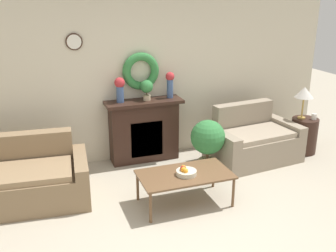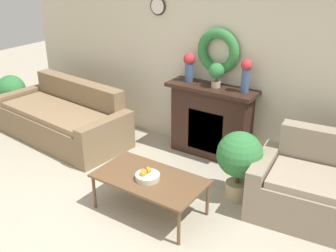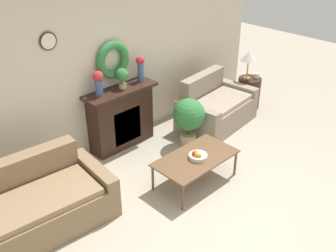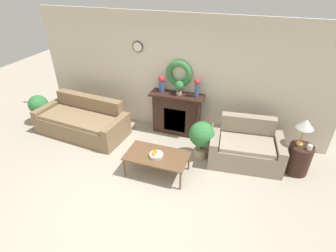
{
  "view_description": "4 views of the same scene",
  "coord_description": "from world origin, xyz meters",
  "px_view_note": "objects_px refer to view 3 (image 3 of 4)",
  "views": [
    {
      "loc": [
        -1.57,
        -3.42,
        2.65
      ],
      "look_at": [
        0.11,
        1.29,
        0.92
      ],
      "focal_mm": 42.0,
      "sensor_mm": 36.0,
      "label": 1
    },
    {
      "loc": [
        2.33,
        -2.09,
        2.64
      ],
      "look_at": [
        0.08,
        1.26,
        0.84
      ],
      "focal_mm": 42.0,
      "sensor_mm": 36.0,
      "label": 2
    },
    {
      "loc": [
        -3.3,
        -2.21,
        3.48
      ],
      "look_at": [
        0.13,
        1.31,
        0.73
      ],
      "focal_mm": 42.0,
      "sensor_mm": 36.0,
      "label": 3
    },
    {
      "loc": [
        1.63,
        -2.85,
        3.48
      ],
      "look_at": [
        0.23,
        1.23,
        0.83
      ],
      "focal_mm": 28.0,
      "sensor_mm": 36.0,
      "label": 4
    }
  ],
  "objects_px": {
    "loveseat_right": "(215,108)",
    "fruit_bowl": "(198,156)",
    "mug": "(257,76)",
    "potted_plant_floor_by_loveseat": "(189,117)",
    "side_table_by_loveseat": "(249,93)",
    "table_lamp": "(249,57)",
    "coffee_table": "(196,159)",
    "fireplace": "(121,117)",
    "couch_left": "(22,211)",
    "potted_plant_on_mantel": "(122,76)",
    "vase_on_mantel_left": "(98,81)",
    "vase_on_mantel_right": "(140,67)"
  },
  "relations": [
    {
      "from": "couch_left",
      "to": "coffee_table",
      "type": "xyz_separation_m",
      "value": [
        2.2,
        -0.79,
        0.1
      ]
    },
    {
      "from": "loveseat_right",
      "to": "mug",
      "type": "height_order",
      "value": "loveseat_right"
    },
    {
      "from": "couch_left",
      "to": "potted_plant_on_mantel",
      "type": "distance_m",
      "value": 2.46
    },
    {
      "from": "side_table_by_loveseat",
      "to": "table_lamp",
      "type": "xyz_separation_m",
      "value": [
        -0.06,
        0.04,
        0.74
      ]
    },
    {
      "from": "fruit_bowl",
      "to": "mug",
      "type": "bearing_deg",
      "value": 18.34
    },
    {
      "from": "fireplace",
      "to": "loveseat_right",
      "type": "xyz_separation_m",
      "value": [
        1.66,
        -0.61,
        -0.2
      ]
    },
    {
      "from": "coffee_table",
      "to": "vase_on_mantel_right",
      "type": "bearing_deg",
      "value": 77.08
    },
    {
      "from": "fruit_bowl",
      "to": "potted_plant_on_mantel",
      "type": "bearing_deg",
      "value": 91.2
    },
    {
      "from": "fireplace",
      "to": "potted_plant_on_mantel",
      "type": "distance_m",
      "value": 0.7
    },
    {
      "from": "coffee_table",
      "to": "mug",
      "type": "relative_size",
      "value": 11.92
    },
    {
      "from": "side_table_by_loveseat",
      "to": "mug",
      "type": "distance_m",
      "value": 0.37
    },
    {
      "from": "side_table_by_loveseat",
      "to": "potted_plant_floor_by_loveseat",
      "type": "xyz_separation_m",
      "value": [
        -1.89,
        -0.15,
        0.22
      ]
    },
    {
      "from": "coffee_table",
      "to": "vase_on_mantel_left",
      "type": "height_order",
      "value": "vase_on_mantel_left"
    },
    {
      "from": "fireplace",
      "to": "mug",
      "type": "distance_m",
      "value": 2.85
    },
    {
      "from": "mug",
      "to": "potted_plant_floor_by_loveseat",
      "type": "height_order",
      "value": "potted_plant_floor_by_loveseat"
    },
    {
      "from": "fireplace",
      "to": "fruit_bowl",
      "type": "height_order",
      "value": "fireplace"
    },
    {
      "from": "fruit_bowl",
      "to": "vase_on_mantel_left",
      "type": "bearing_deg",
      "value": 105.99
    },
    {
      "from": "table_lamp",
      "to": "fireplace",
      "type": "bearing_deg",
      "value": 167.57
    },
    {
      "from": "loveseat_right",
      "to": "potted_plant_floor_by_loveseat",
      "type": "bearing_deg",
      "value": -175.43
    },
    {
      "from": "potted_plant_on_mantel",
      "to": "loveseat_right",
      "type": "bearing_deg",
      "value": -20.25
    },
    {
      "from": "potted_plant_on_mantel",
      "to": "table_lamp",
      "type": "bearing_deg",
      "value": -12.37
    },
    {
      "from": "potted_plant_on_mantel",
      "to": "potted_plant_floor_by_loveseat",
      "type": "distance_m",
      "value": 1.25
    },
    {
      "from": "loveseat_right",
      "to": "side_table_by_loveseat",
      "type": "xyz_separation_m",
      "value": [
        1.0,
        -0.01,
        -0.01
      ]
    },
    {
      "from": "fireplace",
      "to": "potted_plant_floor_by_loveseat",
      "type": "xyz_separation_m",
      "value": [
        0.77,
        -0.77,
        0.01
      ]
    },
    {
      "from": "loveseat_right",
      "to": "fruit_bowl",
      "type": "height_order",
      "value": "loveseat_right"
    },
    {
      "from": "table_lamp",
      "to": "mug",
      "type": "xyz_separation_m",
      "value": [
        0.15,
        -0.12,
        -0.39
      ]
    },
    {
      "from": "fireplace",
      "to": "vase_on_mantel_right",
      "type": "distance_m",
      "value": 0.87
    },
    {
      "from": "couch_left",
      "to": "loveseat_right",
      "type": "bearing_deg",
      "value": 7.29
    },
    {
      "from": "fruit_bowl",
      "to": "potted_plant_floor_by_loveseat",
      "type": "distance_m",
      "value": 1.06
    },
    {
      "from": "fireplace",
      "to": "side_table_by_loveseat",
      "type": "bearing_deg",
      "value": -13.08
    },
    {
      "from": "fruit_bowl",
      "to": "couch_left",
      "type": "bearing_deg",
      "value": 159.31
    },
    {
      "from": "fruit_bowl",
      "to": "loveseat_right",
      "type": "bearing_deg",
      "value": 31.77
    },
    {
      "from": "loveseat_right",
      "to": "vase_on_mantel_right",
      "type": "relative_size",
      "value": 3.6
    },
    {
      "from": "vase_on_mantel_right",
      "to": "couch_left",
      "type": "bearing_deg",
      "value": -163.56
    },
    {
      "from": "fireplace",
      "to": "couch_left",
      "type": "height_order",
      "value": "fireplace"
    },
    {
      "from": "loveseat_right",
      "to": "fruit_bowl",
      "type": "relative_size",
      "value": 5.74
    },
    {
      "from": "fruit_bowl",
      "to": "potted_plant_floor_by_loveseat",
      "type": "height_order",
      "value": "potted_plant_floor_by_loveseat"
    },
    {
      "from": "fireplace",
      "to": "potted_plant_floor_by_loveseat",
      "type": "relative_size",
      "value": 1.48
    },
    {
      "from": "coffee_table",
      "to": "potted_plant_on_mantel",
      "type": "height_order",
      "value": "potted_plant_on_mantel"
    },
    {
      "from": "fireplace",
      "to": "loveseat_right",
      "type": "bearing_deg",
      "value": -20.08
    },
    {
      "from": "potted_plant_on_mantel",
      "to": "vase_on_mantel_right",
      "type": "bearing_deg",
      "value": 2.9
    },
    {
      "from": "vase_on_mantel_left",
      "to": "potted_plant_on_mantel",
      "type": "distance_m",
      "value": 0.42
    },
    {
      "from": "side_table_by_loveseat",
      "to": "coffee_table",
      "type": "bearing_deg",
      "value": -160.15
    },
    {
      "from": "loveseat_right",
      "to": "vase_on_mantel_left",
      "type": "relative_size",
      "value": 3.87
    },
    {
      "from": "fruit_bowl",
      "to": "table_lamp",
      "type": "bearing_deg",
      "value": 21.81
    },
    {
      "from": "coffee_table",
      "to": "table_lamp",
      "type": "relative_size",
      "value": 2.19
    },
    {
      "from": "coffee_table",
      "to": "table_lamp",
      "type": "bearing_deg",
      "value": 21.14
    },
    {
      "from": "mug",
      "to": "vase_on_mantel_left",
      "type": "bearing_deg",
      "value": 167.36
    },
    {
      "from": "coffee_table",
      "to": "vase_on_mantel_right",
      "type": "distance_m",
      "value": 1.81
    },
    {
      "from": "potted_plant_on_mantel",
      "to": "potted_plant_floor_by_loveseat",
      "type": "relative_size",
      "value": 0.39
    }
  ]
}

